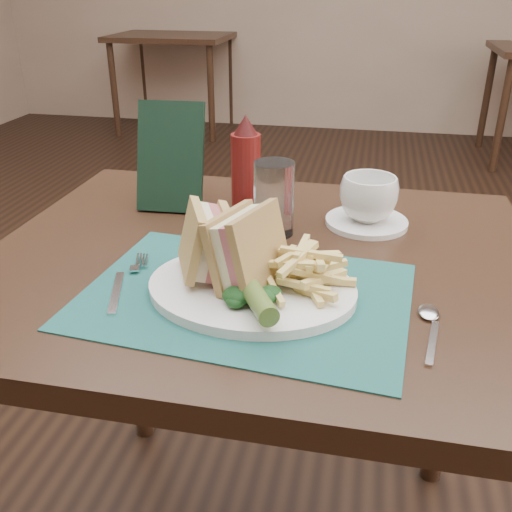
{
  "coord_description": "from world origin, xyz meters",
  "views": [
    {
      "loc": [
        0.17,
        -1.33,
        1.16
      ],
      "look_at": [
        0.02,
        -0.6,
        0.8
      ],
      "focal_mm": 40.0,
      "sensor_mm": 36.0,
      "label": 1
    }
  ],
  "objects_px": {
    "plate": "(252,289)",
    "sandwich_half_a": "(192,243)",
    "coffee_cup": "(369,198)",
    "drinking_glass": "(274,199)",
    "table_main": "(258,428)",
    "placemat": "(245,295)",
    "sandwich_half_b": "(235,244)",
    "check_presenter": "(171,157)",
    "ketchup_bottle": "(246,164)",
    "table_bg_left": "(175,83)",
    "saucer": "(366,222)"
  },
  "relations": [
    {
      "from": "sandwich_half_a",
      "to": "placemat",
      "type": "bearing_deg",
      "value": -33.57
    },
    {
      "from": "sandwich_half_a",
      "to": "drinking_glass",
      "type": "distance_m",
      "value": 0.23
    },
    {
      "from": "placemat",
      "to": "sandwich_half_a",
      "type": "relative_size",
      "value": 4.36
    },
    {
      "from": "sandwich_half_a",
      "to": "saucer",
      "type": "height_order",
      "value": "sandwich_half_a"
    },
    {
      "from": "placemat",
      "to": "plate",
      "type": "xyz_separation_m",
      "value": [
        0.01,
        0.01,
        0.01
      ]
    },
    {
      "from": "table_bg_left",
      "to": "sandwich_half_a",
      "type": "distance_m",
      "value": 4.09
    },
    {
      "from": "check_presenter",
      "to": "plate",
      "type": "bearing_deg",
      "value": -57.2
    },
    {
      "from": "table_main",
      "to": "coffee_cup",
      "type": "relative_size",
      "value": 8.65
    },
    {
      "from": "table_main",
      "to": "check_presenter",
      "type": "relative_size",
      "value": 4.32
    },
    {
      "from": "coffee_cup",
      "to": "check_presenter",
      "type": "distance_m",
      "value": 0.38
    },
    {
      "from": "sandwich_half_a",
      "to": "check_presenter",
      "type": "xyz_separation_m",
      "value": [
        -0.14,
        0.3,
        0.03
      ]
    },
    {
      "from": "saucer",
      "to": "check_presenter",
      "type": "xyz_separation_m",
      "value": [
        -0.38,
        0.01,
        0.1
      ]
    },
    {
      "from": "plate",
      "to": "check_presenter",
      "type": "xyz_separation_m",
      "value": [
        -0.22,
        0.31,
        0.09
      ]
    },
    {
      "from": "table_main",
      "to": "saucer",
      "type": "bearing_deg",
      "value": 43.85
    },
    {
      "from": "plate",
      "to": "table_main",
      "type": "bearing_deg",
      "value": 99.69
    },
    {
      "from": "table_main",
      "to": "saucer",
      "type": "xyz_separation_m",
      "value": [
        0.17,
        0.16,
        0.38
      ]
    },
    {
      "from": "table_bg_left",
      "to": "saucer",
      "type": "height_order",
      "value": "saucer"
    },
    {
      "from": "sandwich_half_a",
      "to": "ketchup_bottle",
      "type": "height_order",
      "value": "ketchup_bottle"
    },
    {
      "from": "sandwich_half_a",
      "to": "coffee_cup",
      "type": "height_order",
      "value": "sandwich_half_a"
    },
    {
      "from": "sandwich_half_b",
      "to": "check_presenter",
      "type": "distance_m",
      "value": 0.36
    },
    {
      "from": "table_bg_left",
      "to": "sandwich_half_b",
      "type": "xyz_separation_m",
      "value": [
        1.43,
        -3.83,
        0.45
      ]
    },
    {
      "from": "sandwich_half_b",
      "to": "saucer",
      "type": "xyz_separation_m",
      "value": [
        0.18,
        0.29,
        -0.07
      ]
    },
    {
      "from": "table_bg_left",
      "to": "check_presenter",
      "type": "height_order",
      "value": "check_presenter"
    },
    {
      "from": "coffee_cup",
      "to": "drinking_glass",
      "type": "height_order",
      "value": "drinking_glass"
    },
    {
      "from": "table_bg_left",
      "to": "saucer",
      "type": "distance_m",
      "value": 3.91
    },
    {
      "from": "coffee_cup",
      "to": "table_bg_left",
      "type": "bearing_deg",
      "value": 114.46
    },
    {
      "from": "placemat",
      "to": "coffee_cup",
      "type": "distance_m",
      "value": 0.34
    },
    {
      "from": "table_bg_left",
      "to": "ketchup_bottle",
      "type": "height_order",
      "value": "ketchup_bottle"
    },
    {
      "from": "coffee_cup",
      "to": "drinking_glass",
      "type": "distance_m",
      "value": 0.18
    },
    {
      "from": "table_main",
      "to": "check_presenter",
      "type": "bearing_deg",
      "value": 139.77
    },
    {
      "from": "drinking_glass",
      "to": "check_presenter",
      "type": "relative_size",
      "value": 0.62
    },
    {
      "from": "placemat",
      "to": "sandwich_half_b",
      "type": "distance_m",
      "value": 0.08
    },
    {
      "from": "coffee_cup",
      "to": "ketchup_bottle",
      "type": "bearing_deg",
      "value": 174.31
    },
    {
      "from": "sandwich_half_b",
      "to": "plate",
      "type": "bearing_deg",
      "value": 3.37
    },
    {
      "from": "drinking_glass",
      "to": "sandwich_half_a",
      "type": "bearing_deg",
      "value": -110.82
    },
    {
      "from": "sandwich_half_a",
      "to": "sandwich_half_b",
      "type": "bearing_deg",
      "value": -23.84
    },
    {
      "from": "sandwich_half_b",
      "to": "sandwich_half_a",
      "type": "bearing_deg",
      "value": -160.2
    },
    {
      "from": "saucer",
      "to": "sandwich_half_b",
      "type": "bearing_deg",
      "value": -122.05
    },
    {
      "from": "plate",
      "to": "sandwich_half_a",
      "type": "bearing_deg",
      "value": 177.72
    },
    {
      "from": "sandwich_half_b",
      "to": "placemat",
      "type": "bearing_deg",
      "value": -17.94
    },
    {
      "from": "saucer",
      "to": "ketchup_bottle",
      "type": "relative_size",
      "value": 0.81
    },
    {
      "from": "plate",
      "to": "coffee_cup",
      "type": "bearing_deg",
      "value": 65.1
    },
    {
      "from": "sandwich_half_b",
      "to": "drinking_glass",
      "type": "height_order",
      "value": "sandwich_half_b"
    },
    {
      "from": "table_bg_left",
      "to": "check_presenter",
      "type": "xyz_separation_m",
      "value": [
        1.23,
        -3.53,
        0.48
      ]
    },
    {
      "from": "placemat",
      "to": "plate",
      "type": "bearing_deg",
      "value": 36.08
    },
    {
      "from": "placemat",
      "to": "saucer",
      "type": "xyz_separation_m",
      "value": [
        0.16,
        0.3,
        0.0
      ]
    },
    {
      "from": "sandwich_half_b",
      "to": "check_presenter",
      "type": "relative_size",
      "value": 0.55
    },
    {
      "from": "placemat",
      "to": "sandwich_half_a",
      "type": "bearing_deg",
      "value": 170.35
    },
    {
      "from": "table_bg_left",
      "to": "coffee_cup",
      "type": "bearing_deg",
      "value": -65.54
    },
    {
      "from": "plate",
      "to": "table_bg_left",
      "type": "bearing_deg",
      "value": 113.42
    }
  ]
}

